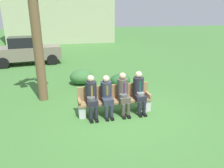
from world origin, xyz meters
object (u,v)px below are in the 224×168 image
seated_man_leftmost (92,95)px  seated_man_rightmost (139,90)px  seated_man_centerleft (107,94)px  shrub_near_bench (120,80)px  seated_man_centerright (123,92)px  park_bench (115,99)px  shrub_mid_lawn (81,77)px  parked_car_near (27,51)px

seated_man_leftmost → seated_man_rightmost: 1.53m
seated_man_centerleft → seated_man_rightmost: size_ratio=0.95×
seated_man_rightmost → shrub_near_bench: 2.57m
seated_man_centerleft → seated_man_centerright: bearing=-0.1°
park_bench → seated_man_leftmost: bearing=-170.0°
seated_man_leftmost → shrub_mid_lawn: seated_man_leftmost is taller
seated_man_centerright → parked_car_near: parked_car_near is taller
park_bench → shrub_mid_lawn: bearing=102.9°
seated_man_centerright → seated_man_rightmost: 0.53m
shrub_near_bench → shrub_mid_lawn: 1.78m
seated_man_leftmost → seated_man_centerright: seated_man_centerright is taller
park_bench → shrub_near_bench: (0.88, 2.39, -0.16)m
seated_man_leftmost → seated_man_rightmost: (1.53, 0.00, 0.01)m
seated_man_centerleft → seated_man_rightmost: bearing=0.0°
seated_man_centerright → shrub_near_bench: 2.64m
seated_man_centerleft → seated_man_centerright: size_ratio=0.96×
seated_man_centerright → seated_man_rightmost: (0.53, 0.00, 0.00)m
park_bench → seated_man_leftmost: seated_man_leftmost is taller
park_bench → seated_man_rightmost: size_ratio=1.75×
seated_man_leftmost → shrub_near_bench: size_ratio=1.49×
park_bench → shrub_near_bench: 2.55m
parked_car_near → seated_man_centerleft: bearing=-67.8°
park_bench → shrub_mid_lawn: size_ratio=2.25×
shrub_near_bench → parked_car_near: size_ratio=0.22×
seated_man_centerleft → shrub_mid_lawn: seated_man_centerleft is taller
parked_car_near → shrub_mid_lawn: bearing=-59.1°
seated_man_centerright → parked_car_near: bearing=115.4°
seated_man_centerright → shrub_mid_lawn: seated_man_centerright is taller
seated_man_leftmost → shrub_mid_lawn: bearing=89.4°
seated_man_centerleft → shrub_near_bench: size_ratio=1.44×
park_bench → shrub_mid_lawn: (-0.72, 3.15, -0.11)m
seated_man_centerleft → parked_car_near: size_ratio=0.31×
parked_car_near → park_bench: bearing=-65.7°
shrub_mid_lawn → parked_car_near: (-2.82, 4.70, 0.51)m
seated_man_centerleft → shrub_near_bench: 2.81m
seated_man_centerleft → park_bench: bearing=25.1°
parked_car_near → seated_man_leftmost: bearing=-70.8°
seated_man_centerright → shrub_near_bench: bearing=75.8°
seated_man_leftmost → parked_car_near: parked_car_near is taller
seated_man_centerright → seated_man_rightmost: bearing=0.1°
seated_man_centerright → seated_man_rightmost: seated_man_rightmost is taller
seated_man_rightmost → parked_car_near: parked_car_near is taller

